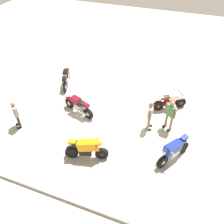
{
  "coord_description": "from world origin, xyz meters",
  "views": [
    {
      "loc": [
        -3.39,
        8.45,
        8.44
      ],
      "look_at": [
        -0.19,
        -0.05,
        0.75
      ],
      "focal_mm": 37.49,
      "sensor_mm": 36.0,
      "label": 1
    }
  ],
  "objects_px": {
    "motorcycle_maroon_cruiser": "(79,105)",
    "person_in_green_shirt": "(170,113)",
    "motorcycle_blue_sportbike": "(174,150)",
    "motorcycle_orange_sportbike": "(87,148)",
    "motorcycle_cream_vintage": "(170,101)",
    "motorcycle_black_cruiser": "(66,78)",
    "person_in_gray_shirt": "(16,113)",
    "person_in_white_shirt": "(150,114)"
  },
  "relations": [
    {
      "from": "motorcycle_orange_sportbike",
      "to": "person_in_green_shirt",
      "type": "relative_size",
      "value": 1.11
    },
    {
      "from": "motorcycle_maroon_cruiser",
      "to": "person_in_green_shirt",
      "type": "height_order",
      "value": "person_in_green_shirt"
    },
    {
      "from": "motorcycle_blue_sportbike",
      "to": "person_in_green_shirt",
      "type": "bearing_deg",
      "value": -133.03
    },
    {
      "from": "person_in_gray_shirt",
      "to": "motorcycle_black_cruiser",
      "type": "bearing_deg",
      "value": -144.84
    },
    {
      "from": "motorcycle_orange_sportbike",
      "to": "person_in_white_shirt",
      "type": "height_order",
      "value": "person_in_white_shirt"
    },
    {
      "from": "motorcycle_maroon_cruiser",
      "to": "person_in_white_shirt",
      "type": "xyz_separation_m",
      "value": [
        -3.87,
        -0.18,
        0.4
      ]
    },
    {
      "from": "motorcycle_blue_sportbike",
      "to": "motorcycle_orange_sportbike",
      "type": "distance_m",
      "value": 3.81
    },
    {
      "from": "motorcycle_cream_vintage",
      "to": "motorcycle_orange_sportbike",
      "type": "relative_size",
      "value": 0.9
    },
    {
      "from": "motorcycle_black_cruiser",
      "to": "motorcycle_maroon_cruiser",
      "type": "relative_size",
      "value": 0.99
    },
    {
      "from": "motorcycle_blue_sportbike",
      "to": "person_in_white_shirt",
      "type": "xyz_separation_m",
      "value": [
        1.47,
        -1.58,
        0.33
      ]
    },
    {
      "from": "person_in_green_shirt",
      "to": "person_in_gray_shirt",
      "type": "bearing_deg",
      "value": -34.05
    },
    {
      "from": "person_in_green_shirt",
      "to": "motorcycle_orange_sportbike",
      "type": "bearing_deg",
      "value": -7.52
    },
    {
      "from": "motorcycle_maroon_cruiser",
      "to": "person_in_gray_shirt",
      "type": "relative_size",
      "value": 1.28
    },
    {
      "from": "motorcycle_black_cruiser",
      "to": "person_in_gray_shirt",
      "type": "xyz_separation_m",
      "value": [
        0.42,
        4.24,
        0.36
      ]
    },
    {
      "from": "motorcycle_black_cruiser",
      "to": "motorcycle_cream_vintage",
      "type": "height_order",
      "value": "motorcycle_black_cruiser"
    },
    {
      "from": "motorcycle_black_cruiser",
      "to": "person_in_white_shirt",
      "type": "relative_size",
      "value": 1.23
    },
    {
      "from": "motorcycle_black_cruiser",
      "to": "person_in_white_shirt",
      "type": "height_order",
      "value": "person_in_white_shirt"
    },
    {
      "from": "motorcycle_black_cruiser",
      "to": "motorcycle_orange_sportbike",
      "type": "relative_size",
      "value": 1.04
    },
    {
      "from": "motorcycle_blue_sportbike",
      "to": "motorcycle_maroon_cruiser",
      "type": "bearing_deg",
      "value": -73.33
    },
    {
      "from": "motorcycle_blue_sportbike",
      "to": "person_in_gray_shirt",
      "type": "relative_size",
      "value": 1.12
    },
    {
      "from": "person_in_white_shirt",
      "to": "person_in_green_shirt",
      "type": "height_order",
      "value": "person_in_green_shirt"
    },
    {
      "from": "person_in_gray_shirt",
      "to": "person_in_white_shirt",
      "type": "bearing_deg",
      "value": 150.25
    },
    {
      "from": "motorcycle_cream_vintage",
      "to": "person_in_green_shirt",
      "type": "xyz_separation_m",
      "value": [
        -0.24,
        1.65,
        0.51
      ]
    },
    {
      "from": "person_in_white_shirt",
      "to": "person_in_green_shirt",
      "type": "relative_size",
      "value": 0.94
    },
    {
      "from": "motorcycle_blue_sportbike",
      "to": "motorcycle_cream_vintage",
      "type": "bearing_deg",
      "value": -136.35
    },
    {
      "from": "motorcycle_black_cruiser",
      "to": "person_in_gray_shirt",
      "type": "relative_size",
      "value": 1.27
    },
    {
      "from": "person_in_white_shirt",
      "to": "person_in_gray_shirt",
      "type": "bearing_deg",
      "value": -165.53
    },
    {
      "from": "motorcycle_black_cruiser",
      "to": "motorcycle_orange_sportbike",
      "type": "xyz_separation_m",
      "value": [
        -3.75,
        4.85,
        0.07
      ]
    },
    {
      "from": "motorcycle_black_cruiser",
      "to": "motorcycle_cream_vintage",
      "type": "xyz_separation_m",
      "value": [
        -6.57,
        0.04,
        -0.03
      ]
    },
    {
      "from": "person_in_white_shirt",
      "to": "person_in_green_shirt",
      "type": "bearing_deg",
      "value": 14.85
    },
    {
      "from": "motorcycle_black_cruiser",
      "to": "person_in_green_shirt",
      "type": "xyz_separation_m",
      "value": [
        -6.81,
        1.69,
        0.47
      ]
    },
    {
      "from": "motorcycle_cream_vintage",
      "to": "motorcycle_orange_sportbike",
      "type": "bearing_deg",
      "value": -153.24
    },
    {
      "from": "motorcycle_cream_vintage",
      "to": "motorcycle_maroon_cruiser",
      "type": "bearing_deg",
      "value": 172.47
    },
    {
      "from": "motorcycle_blue_sportbike",
      "to": "motorcycle_orange_sportbike",
      "type": "xyz_separation_m",
      "value": [
        3.6,
        1.25,
        0.0
      ]
    },
    {
      "from": "motorcycle_maroon_cruiser",
      "to": "motorcycle_cream_vintage",
      "type": "bearing_deg",
      "value": -135.95
    },
    {
      "from": "motorcycle_maroon_cruiser",
      "to": "person_in_gray_shirt",
      "type": "height_order",
      "value": "person_in_gray_shirt"
    },
    {
      "from": "motorcycle_maroon_cruiser",
      "to": "motorcycle_cream_vintage",
      "type": "relative_size",
      "value": 1.17
    },
    {
      "from": "motorcycle_black_cruiser",
      "to": "motorcycle_orange_sportbike",
      "type": "bearing_deg",
      "value": -163.46
    },
    {
      "from": "motorcycle_maroon_cruiser",
      "to": "motorcycle_blue_sportbike",
      "type": "height_order",
      "value": "motorcycle_blue_sportbike"
    },
    {
      "from": "motorcycle_blue_sportbike",
      "to": "motorcycle_cream_vintage",
      "type": "height_order",
      "value": "motorcycle_blue_sportbike"
    },
    {
      "from": "motorcycle_black_cruiser",
      "to": "person_in_green_shirt",
      "type": "height_order",
      "value": "person_in_green_shirt"
    },
    {
      "from": "motorcycle_blue_sportbike",
      "to": "person_in_green_shirt",
      "type": "xyz_separation_m",
      "value": [
        0.53,
        -1.92,
        0.4
      ]
    }
  ]
}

